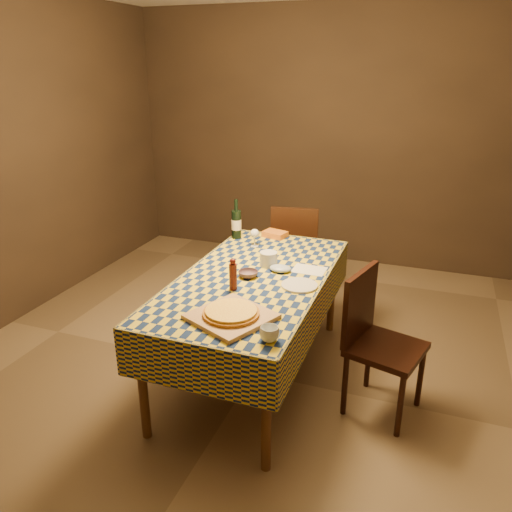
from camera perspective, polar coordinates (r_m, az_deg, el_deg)
name	(u,v)px	position (r m, az deg, el deg)	size (l,w,h in m)	color
room	(253,192)	(3.17, -0.31, 7.30)	(5.00, 5.10, 2.70)	brown
dining_table	(253,287)	(3.39, -0.29, -3.55)	(0.94, 1.84, 0.77)	brown
cutting_board	(231,317)	(2.82, -2.86, -6.93)	(0.40, 0.40, 0.03)	#AC7F51
pizza	(231,312)	(2.81, -2.87, -6.43)	(0.36, 0.36, 0.03)	#A4631B
pepper_mill	(233,275)	(3.13, -2.64, -2.19)	(0.05, 0.05, 0.21)	#4D1612
bowl	(248,274)	(3.34, -0.90, -2.08)	(0.13, 0.13, 0.04)	#5A434C
wine_glass	(255,234)	(3.88, -0.16, 2.53)	(0.07, 0.07, 0.14)	silver
wine_bottle	(236,224)	(4.07, -2.26, 3.72)	(0.09, 0.09, 0.32)	black
deli_tub	(269,259)	(3.51, 1.45, -0.34)	(0.12, 0.12, 0.10)	silver
takeout_container	(275,234)	(4.12, 2.19, 2.52)	(0.19, 0.13, 0.05)	orange
white_plate	(299,285)	(3.22, 4.99, -3.35)	(0.23, 0.23, 0.01)	silver
tumbler	(269,334)	(2.59, 1.54, -8.90)	(0.10, 0.10, 0.08)	white
flour_patch	(309,270)	(3.48, 6.09, -1.58)	(0.22, 0.17, 0.00)	silver
flour_bag	(280,268)	(3.43, 2.79, -1.42)	(0.15, 0.11, 0.04)	#9DB1C9
chair_far	(295,247)	(4.62, 4.48, 0.99)	(0.48, 0.49, 0.93)	black
chair_right	(375,335)	(3.24, 13.42, -8.77)	(0.52, 0.52, 0.93)	black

